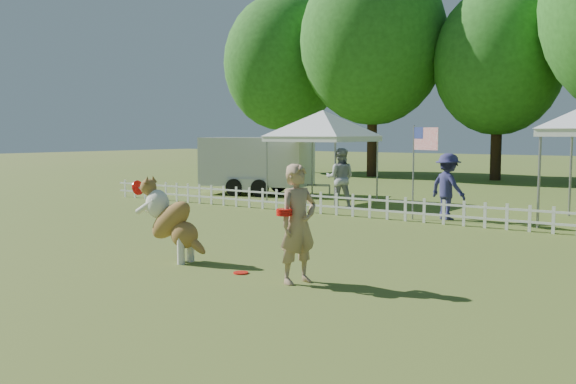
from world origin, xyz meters
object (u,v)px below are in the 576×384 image
object	(u,v)px
dog	(172,220)
cargo_trailer	(257,165)
spectator_a	(340,178)
flag_pole	(413,173)
frisbee_on_turf	(241,273)
spectator_b	(448,187)
handler	(298,224)
canopy_tent_left	(323,157)

from	to	relation	value
dog	cargo_trailer	bearing A→B (deg)	116.94
cargo_trailer	dog	bearing A→B (deg)	-75.36
cargo_trailer	spectator_a	world-z (taller)	cargo_trailer
dog	flag_pole	size ratio (longest dim) A/B	0.59
frisbee_on_turf	spectator_b	bearing A→B (deg)	88.54
spectator_b	dog	bearing A→B (deg)	101.11
handler	frisbee_on_turf	world-z (taller)	handler
spectator_b	spectator_a	bearing A→B (deg)	14.06
frisbee_on_turf	spectator_a	world-z (taller)	spectator_a
handler	spectator_b	xyz separation A→B (m)	(-0.88, 7.91, -0.03)
canopy_tent_left	spectator_a	xyz separation A→B (m)	(1.35, -1.15, -0.55)
spectator_a	cargo_trailer	bearing A→B (deg)	-46.09
dog	cargo_trailer	world-z (taller)	cargo_trailer
flag_pole	spectator_a	xyz separation A→B (m)	(-2.80, 1.09, -0.31)
dog	spectator_b	size ratio (longest dim) A/B	0.84
handler	canopy_tent_left	size ratio (longest dim) A/B	0.61
handler	spectator_b	size ratio (longest dim) A/B	1.04
dog	spectator_a	bearing A→B (deg)	97.01
frisbee_on_turf	flag_pole	size ratio (longest dim) A/B	0.10
canopy_tent_left	spectator_b	distance (m)	5.22
spectator_b	handler	bearing A→B (deg)	120.22
handler	canopy_tent_left	bearing A→B (deg)	47.41
handler	dog	bearing A→B (deg)	105.23
frisbee_on_turf	cargo_trailer	bearing A→B (deg)	127.34
spectator_a	spectator_b	world-z (taller)	spectator_a
canopy_tent_left	spectator_a	world-z (taller)	canopy_tent_left
handler	frisbee_on_turf	distance (m)	1.38
canopy_tent_left	cargo_trailer	distance (m)	3.48
frisbee_on_turf	cargo_trailer	size ratio (longest dim) A/B	0.05
handler	cargo_trailer	world-z (taller)	cargo_trailer
frisbee_on_turf	flag_pole	xyz separation A→B (m)	(-0.53, 7.44, 1.18)
frisbee_on_turf	canopy_tent_left	world-z (taller)	canopy_tent_left
handler	cargo_trailer	xyz separation A→B (m)	(-9.11, 10.52, 0.17)
handler	frisbee_on_turf	xyz separation A→B (m)	(-1.08, -0.00, -0.86)
spectator_a	dog	bearing A→B (deg)	78.74
dog	canopy_tent_left	bearing A→B (deg)	103.17
handler	spectator_a	size ratio (longest dim) A/B	0.99
flag_pole	spectator_b	size ratio (longest dim) A/B	1.42
handler	frisbee_on_turf	bearing A→B (deg)	106.78
handler	spectator_b	distance (m)	7.96
cargo_trailer	spectator_b	bearing A→B (deg)	-34.65
frisbee_on_turf	canopy_tent_left	distance (m)	10.84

